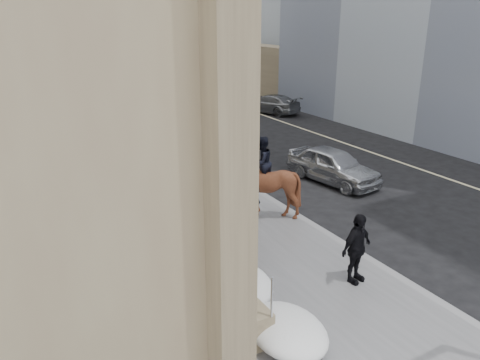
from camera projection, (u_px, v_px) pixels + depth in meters
name	position (u px, v px, depth m)	size (l,w,h in m)	color
ground	(288.00, 284.00, 12.04)	(140.00, 140.00, 0.00)	black
sidewalk	(157.00, 172.00, 20.26)	(5.00, 80.00, 0.12)	#565659
curb	(211.00, 163.00, 21.45)	(0.24, 80.00, 0.12)	slate
lane_line	(344.00, 143.00, 25.06)	(0.15, 70.00, 0.01)	#BFB78C
far_podium	(414.00, 98.00, 26.67)	(2.00, 80.00, 4.00)	brown
streetlight_mid	(177.00, 55.00, 23.28)	(1.71, 0.24, 8.00)	#2D2D30
streetlight_far	(89.00, 38.00, 39.75)	(1.71, 0.24, 8.00)	#2D2D30
traffic_signal	(121.00, 56.00, 29.76)	(4.10, 0.22, 6.00)	#2D2D30
snow_bank	(137.00, 182.00, 17.91)	(1.70, 18.10, 0.76)	white
mounted_horse_left	(249.00, 221.00, 12.74)	(1.83, 2.75, 2.72)	#412B13
mounted_horse_right	(262.00, 184.00, 15.31)	(2.27, 2.42, 2.75)	#482414
pedestrian	(356.00, 248.00, 11.64)	(1.08, 0.45, 1.85)	black
car_silver	(333.00, 165.00, 19.09)	(1.68, 4.18, 1.42)	#A9ACB1
car_grey	(270.00, 104.00, 32.39)	(1.79, 4.40, 1.28)	slate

